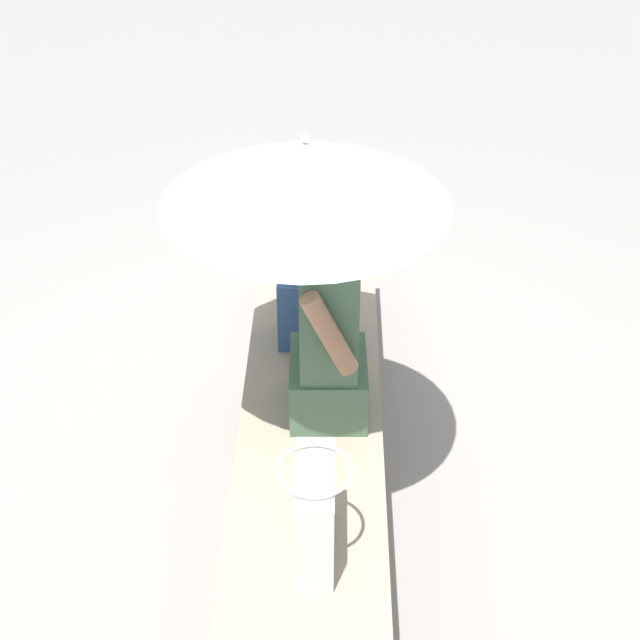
{
  "coord_description": "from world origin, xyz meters",
  "views": [
    {
      "loc": [
        2.79,
        0.09,
        2.78
      ],
      "look_at": [
        0.07,
        0.03,
        0.83
      ],
      "focal_mm": 52.48,
      "sensor_mm": 36.0,
      "label": 1
    }
  ],
  "objects_px": {
    "handbag_black": "(315,512)",
    "shoulder_bag_spare": "(301,306)",
    "person_seated": "(329,322)",
    "tote_bag_canvas": "(299,260)",
    "parasol": "(305,174)"
  },
  "relations": [
    {
      "from": "handbag_black",
      "to": "tote_bag_canvas",
      "type": "bearing_deg",
      "value": -175.99
    },
    {
      "from": "person_seated",
      "to": "shoulder_bag_spare",
      "type": "height_order",
      "value": "person_seated"
    },
    {
      "from": "handbag_black",
      "to": "shoulder_bag_spare",
      "type": "bearing_deg",
      "value": -175.75
    },
    {
      "from": "tote_bag_canvas",
      "to": "parasol",
      "type": "bearing_deg",
      "value": 4.51
    },
    {
      "from": "handbag_black",
      "to": "shoulder_bag_spare",
      "type": "height_order",
      "value": "handbag_black"
    },
    {
      "from": "tote_bag_canvas",
      "to": "shoulder_bag_spare",
      "type": "relative_size",
      "value": 0.93
    },
    {
      "from": "person_seated",
      "to": "tote_bag_canvas",
      "type": "relative_size",
      "value": 2.91
    },
    {
      "from": "parasol",
      "to": "tote_bag_canvas",
      "type": "height_order",
      "value": "parasol"
    },
    {
      "from": "tote_bag_canvas",
      "to": "shoulder_bag_spare",
      "type": "xyz_separation_m",
      "value": [
        0.36,
        0.02,
        0.01
      ]
    },
    {
      "from": "tote_bag_canvas",
      "to": "shoulder_bag_spare",
      "type": "distance_m",
      "value": 0.36
    },
    {
      "from": "person_seated",
      "to": "shoulder_bag_spare",
      "type": "relative_size",
      "value": 2.72
    },
    {
      "from": "tote_bag_canvas",
      "to": "shoulder_bag_spare",
      "type": "bearing_deg",
      "value": 3.26
    },
    {
      "from": "tote_bag_canvas",
      "to": "handbag_black",
      "type": "bearing_deg",
      "value": 4.01
    },
    {
      "from": "person_seated",
      "to": "shoulder_bag_spare",
      "type": "distance_m",
      "value": 0.5
    },
    {
      "from": "handbag_black",
      "to": "tote_bag_canvas",
      "type": "height_order",
      "value": "handbag_black"
    }
  ]
}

